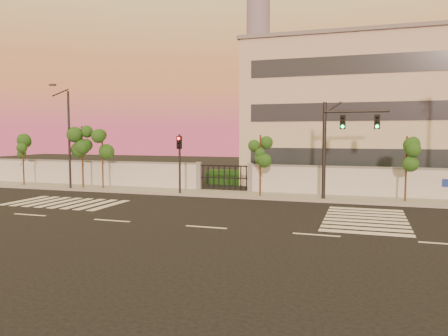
% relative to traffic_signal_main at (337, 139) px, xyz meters
% --- Properties ---
extents(ground, '(120.00, 120.00, 0.00)m').
position_rel_traffic_signal_main_xyz_m(ground, '(-5.20, -9.88, -3.99)').
color(ground, black).
rests_on(ground, ground).
extents(sidewalk, '(60.00, 3.00, 0.15)m').
position_rel_traffic_signal_main_xyz_m(sidewalk, '(-5.20, 0.62, -3.92)').
color(sidewalk, gray).
rests_on(sidewalk, ground).
extents(perimeter_wall, '(60.00, 0.36, 2.20)m').
position_rel_traffic_signal_main_xyz_m(perimeter_wall, '(-5.09, 2.12, -2.92)').
color(perimeter_wall, '#BABDC2').
rests_on(perimeter_wall, ground).
extents(hedge_row, '(41.00, 4.25, 1.80)m').
position_rel_traffic_signal_main_xyz_m(hedge_row, '(-4.03, 4.86, -3.17)').
color(hedge_row, black).
rests_on(hedge_row, ground).
extents(institutional_building, '(24.40, 12.40, 12.25)m').
position_rel_traffic_signal_main_xyz_m(institutional_building, '(3.80, 12.11, 2.16)').
color(institutional_building, beige).
rests_on(institutional_building, ground).
extents(distant_skyscraper, '(16.00, 16.00, 118.00)m').
position_rel_traffic_signal_main_xyz_m(distant_skyscraper, '(-70.20, 270.12, 57.99)').
color(distant_skyscraper, slate).
rests_on(distant_skyscraper, ground).
extents(road_markings, '(57.00, 7.62, 0.02)m').
position_rel_traffic_signal_main_xyz_m(road_markings, '(-6.78, -6.12, -3.98)').
color(road_markings, silver).
rests_on(road_markings, ground).
extents(street_tree_a, '(1.44, 1.15, 4.33)m').
position_rel_traffic_signal_main_xyz_m(street_tree_a, '(-24.80, 0.22, -0.80)').
color(street_tree_a, '#382314').
rests_on(street_tree_a, ground).
extents(street_tree_b, '(1.55, 1.23, 4.90)m').
position_rel_traffic_signal_main_xyz_m(street_tree_b, '(-19.15, 0.27, -0.39)').
color(street_tree_b, '#382314').
rests_on(street_tree_b, ground).
extents(street_tree_c, '(1.47, 1.17, 4.57)m').
position_rel_traffic_signal_main_xyz_m(street_tree_c, '(-17.48, 0.47, -0.63)').
color(street_tree_c, '#382314').
rests_on(street_tree_c, ground).
extents(street_tree_d, '(1.48, 1.18, 4.24)m').
position_rel_traffic_signal_main_xyz_m(street_tree_d, '(-4.96, 0.05, -0.87)').
color(street_tree_d, '#382314').
rests_on(street_tree_d, ground).
extents(street_tree_e, '(1.49, 1.18, 4.17)m').
position_rel_traffic_signal_main_xyz_m(street_tree_e, '(4.15, 0.41, -0.92)').
color(street_tree_e, '#382314').
rests_on(street_tree_e, ground).
extents(traffic_signal_main, '(3.99, 0.50, 6.32)m').
position_rel_traffic_signal_main_xyz_m(traffic_signal_main, '(0.00, 0.00, 0.00)').
color(traffic_signal_main, black).
rests_on(traffic_signal_main, ground).
extents(traffic_signal_secondary, '(0.33, 0.33, 4.28)m').
position_rel_traffic_signal_main_xyz_m(traffic_signal_secondary, '(-10.65, -0.49, -1.28)').
color(traffic_signal_secondary, black).
rests_on(traffic_signal_secondary, ground).
extents(streetlight_west, '(0.47, 1.90, 7.90)m').
position_rel_traffic_signal_main_xyz_m(streetlight_west, '(-19.84, -0.57, 0.28)').
color(streetlight_west, black).
rests_on(streetlight_west, ground).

